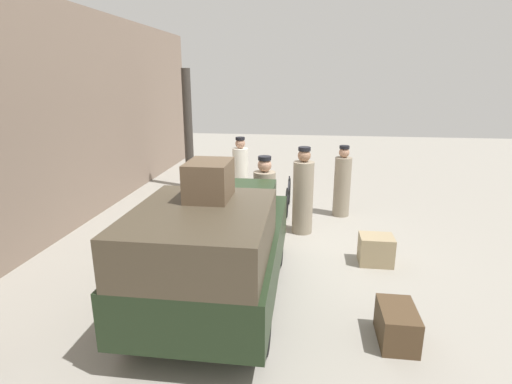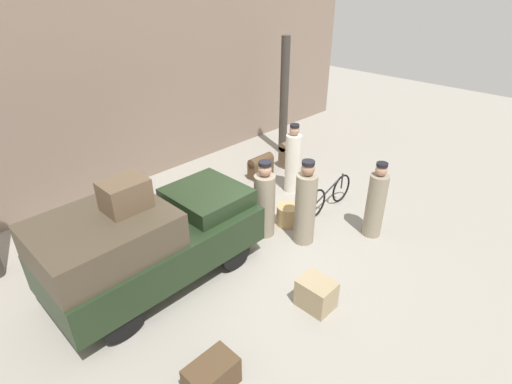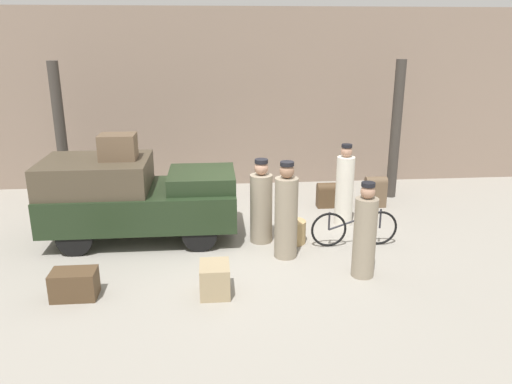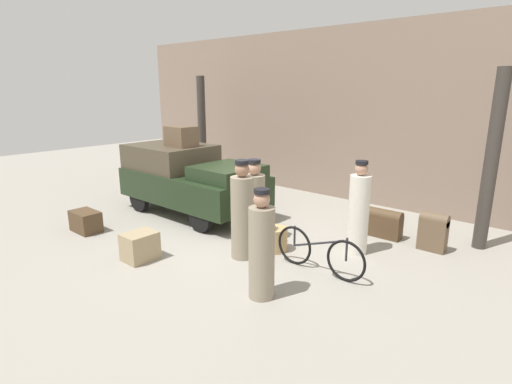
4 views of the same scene
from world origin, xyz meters
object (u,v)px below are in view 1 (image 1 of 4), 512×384
at_px(porter_carrying_trunk, 303,194).
at_px(conductor_in_dark_uniform, 241,176).
at_px(trunk_large_brown, 397,325).
at_px(porter_lifting_near_truck, 264,202).
at_px(suitcase_tan_flat, 197,193).
at_px(trunk_umber_medium, 376,250).
at_px(trunk_on_truck_roof, 209,180).
at_px(trunk_wicker_pale, 210,180).
at_px(bicycle, 288,196).
at_px(wicker_basket, 273,217).
at_px(truck, 215,244).
at_px(porter_with_bicycle, 342,184).

relative_size(porter_carrying_trunk, conductor_in_dark_uniform, 1.03).
bearing_deg(trunk_large_brown, porter_lifting_near_truck, 32.43).
relative_size(suitcase_tan_flat, trunk_umber_medium, 1.30).
height_order(suitcase_tan_flat, trunk_on_truck_roof, trunk_on_truck_roof).
distance_m(conductor_in_dark_uniform, suitcase_tan_flat, 1.19).
relative_size(trunk_wicker_pale, trunk_on_truck_roof, 1.09).
bearing_deg(trunk_on_truck_roof, bicycle, -10.16).
height_order(bicycle, trunk_large_brown, bicycle).
relative_size(wicker_basket, porter_lifting_near_truck, 0.29).
bearing_deg(truck, porter_lifting_near_truck, -9.54).
bearing_deg(trunk_large_brown, conductor_in_dark_uniform, 29.11).
bearing_deg(porter_lifting_near_truck, trunk_large_brown, -147.57).
height_order(porter_carrying_trunk, trunk_wicker_pale, porter_carrying_trunk).
xyz_separation_m(porter_with_bicycle, suitcase_tan_flat, (0.31, 3.47, -0.43)).
distance_m(conductor_in_dark_uniform, trunk_umber_medium, 3.93).
bearing_deg(trunk_on_truck_roof, conductor_in_dark_uniform, 4.69).
relative_size(porter_with_bicycle, trunk_wicker_pale, 2.22).
bearing_deg(truck, wicker_basket, -9.91).
xyz_separation_m(bicycle, porter_lifting_near_truck, (-1.73, 0.38, 0.39)).
xyz_separation_m(truck, suitcase_tan_flat, (4.27, 1.46, -0.57)).
xyz_separation_m(porter_carrying_trunk, conductor_in_dark_uniform, (1.45, 1.51, -0.02)).
relative_size(porter_carrying_trunk, porter_lifting_near_truck, 1.08).
bearing_deg(trunk_large_brown, truck, 75.39).
xyz_separation_m(porter_carrying_trunk, trunk_wicker_pale, (2.46, 2.53, -0.41)).
bearing_deg(truck, trunk_large_brown, -104.61).
bearing_deg(porter_carrying_trunk, porter_lifting_near_truck, 116.69).
bearing_deg(trunk_large_brown, trunk_on_truck_roof, 80.79).
distance_m(trunk_large_brown, trunk_on_truck_roof, 2.86).
height_order(wicker_basket, trunk_wicker_pale, trunk_wicker_pale).
distance_m(truck, trunk_wicker_pale, 5.46).
xyz_separation_m(bicycle, suitcase_tan_flat, (0.12, 2.24, -0.04)).
distance_m(bicycle, conductor_in_dark_uniform, 1.24).
bearing_deg(conductor_in_dark_uniform, suitcase_tan_flat, 88.47).
relative_size(conductor_in_dark_uniform, suitcase_tan_flat, 2.36).
xyz_separation_m(conductor_in_dark_uniform, suitcase_tan_flat, (0.03, 1.09, -0.48)).
height_order(porter_carrying_trunk, porter_lifting_near_truck, porter_carrying_trunk).
relative_size(trunk_large_brown, trunk_on_truck_roof, 1.00).
relative_size(trunk_large_brown, suitcase_tan_flat, 0.92).
bearing_deg(porter_lifting_near_truck, bicycle, -12.34).
bearing_deg(wicker_basket, porter_lifting_near_truck, 168.60).
xyz_separation_m(trunk_large_brown, suitcase_tan_flat, (4.88, 3.79, 0.09)).
height_order(porter_carrying_trunk, trunk_large_brown, porter_carrying_trunk).
xyz_separation_m(suitcase_tan_flat, trunk_wicker_pale, (0.99, -0.08, 0.08)).
bearing_deg(conductor_in_dark_uniform, wicker_basket, -143.46).
xyz_separation_m(bicycle, porter_with_bicycle, (-0.19, -1.22, 0.39)).
bearing_deg(suitcase_tan_flat, trunk_large_brown, -142.16).
relative_size(porter_lifting_near_truck, trunk_large_brown, 2.43).
distance_m(bicycle, porter_with_bicycle, 1.30).
xyz_separation_m(conductor_in_dark_uniform, porter_lifting_near_truck, (-1.82, -0.77, -0.05)).
bearing_deg(conductor_in_dark_uniform, trunk_on_truck_roof, -175.31).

